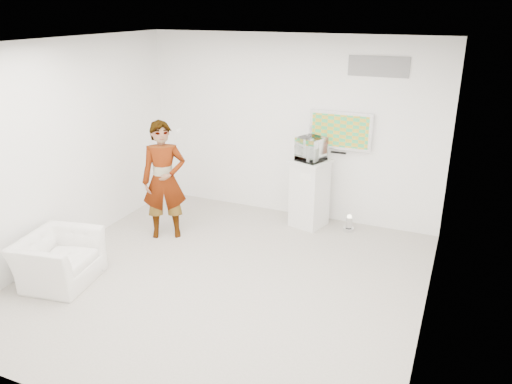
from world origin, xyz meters
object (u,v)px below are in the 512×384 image
Objects in this scene: tv at (340,130)px; person at (164,180)px; pedestal at (309,193)px; floor_uplight at (349,223)px; armchair at (58,259)px.

person is (-2.28, -1.58, -0.64)m from tv.
pedestal is 0.79m from floor_uplight.
armchair reaches higher than floor_uplight.
person reaches higher than floor_uplight.
floor_uplight is at bearing -54.99° from armchair.
floor_uplight is (0.67, 0.03, -0.42)m from pedestal.
tv is 3.78× the size of floor_uplight.
pedestal is at bearing -48.34° from armchair.
person is 6.88× the size of floor_uplight.
tv reaches higher than pedestal.
person is at bearing -25.74° from armchair.
tv is at bearing 4.62° from person.
tv is 1.48m from floor_uplight.
person is 2.32m from pedestal.
floor_uplight is (0.30, -0.30, -1.42)m from tv.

